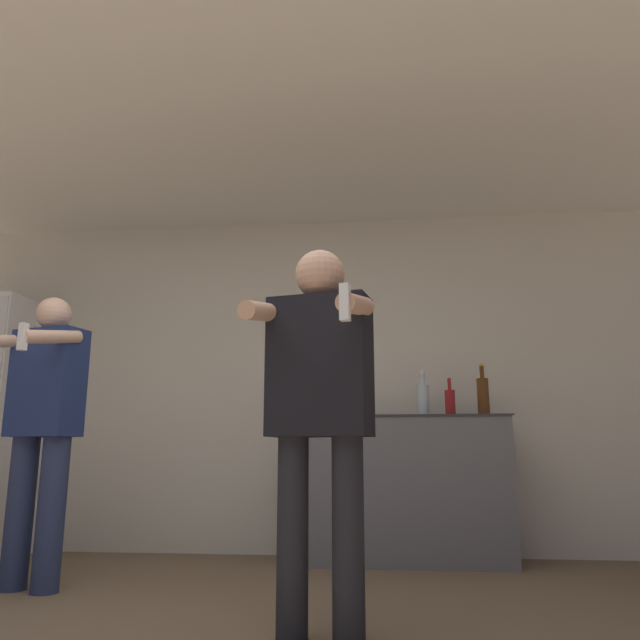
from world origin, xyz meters
The scene contains 9 objects.
wall_back centered at (0.00, 2.72, 1.27)m, with size 7.00×0.06×2.55m.
ceiling_slab centered at (0.00, 1.35, 2.57)m, with size 7.00×3.21×0.05m.
counter centered at (0.90, 2.43, 0.49)m, with size 1.49×0.57×0.97m.
bottle_dark_rum centered at (0.44, 2.39, 1.06)m, with size 0.08×0.08×0.24m.
bottle_green_wine centered at (1.26, 2.39, 1.07)m, with size 0.07×0.07×0.27m.
bottle_brown_liquor centered at (1.49, 2.39, 1.11)m, with size 0.08×0.08×0.37m.
bottle_clear_vodka centered at (1.07, 2.39, 1.10)m, with size 0.08×0.08×0.32m.
person_woman_foreground centered at (0.54, 0.55, 0.93)m, with size 0.54×0.52×1.58m.
person_man_side centered at (-1.09, 1.31, 0.89)m, with size 0.53×0.59×1.61m.
Camera 1 is at (0.81, -2.03, 0.70)m, focal length 35.00 mm.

